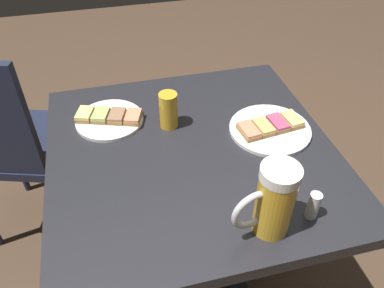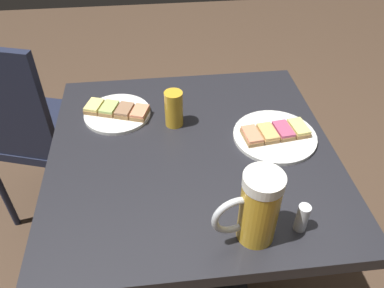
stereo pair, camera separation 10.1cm
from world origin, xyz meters
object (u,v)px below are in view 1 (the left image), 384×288
object	(u,v)px
beer_glass_small	(169,110)
cafe_chair	(8,141)
plate_near	(270,128)
salt_shaker	(313,206)
beer_mug	(273,201)
plate_far	(109,118)

from	to	relation	value
beer_glass_small	cafe_chair	bearing A→B (deg)	-122.79
plate_near	salt_shaker	size ratio (longest dim) A/B	3.26
salt_shaker	beer_mug	bearing A→B (deg)	-86.67
plate_far	beer_mug	size ratio (longest dim) A/B	1.11
plate_far	beer_mug	xyz separation A→B (m)	(0.46, 0.30, 0.08)
plate_near	cafe_chair	bearing A→B (deg)	-118.60
beer_mug	salt_shaker	bearing A→B (deg)	93.33
plate_far	cafe_chair	world-z (taller)	cafe_chair
plate_near	cafe_chair	distance (m)	0.95
cafe_chair	beer_mug	bearing A→B (deg)	-30.43
beer_mug	beer_glass_small	xyz separation A→B (m)	(-0.40, -0.13, -0.03)
plate_far	beer_mug	bearing A→B (deg)	32.63
salt_shaker	beer_glass_small	bearing A→B (deg)	-148.98
plate_near	beer_mug	distance (m)	0.35
plate_near	salt_shaker	xyz separation A→B (m)	(0.30, -0.03, 0.03)
plate_far	beer_glass_small	bearing A→B (deg)	69.45
plate_far	beer_glass_small	size ratio (longest dim) A/B	1.84
plate_near	plate_far	bearing A→B (deg)	-109.66
beer_mug	beer_glass_small	world-z (taller)	beer_mug
plate_near	salt_shaker	world-z (taller)	salt_shaker
plate_far	beer_glass_small	distance (m)	0.18
plate_far	cafe_chair	size ratio (longest dim) A/B	0.22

